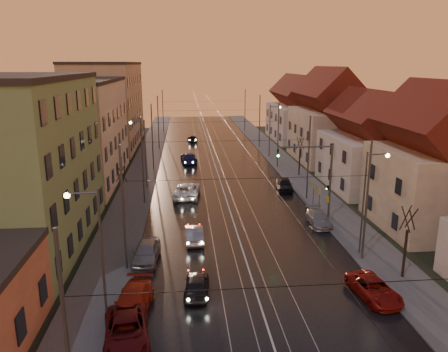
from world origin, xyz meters
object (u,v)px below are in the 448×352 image
object	(u,v)px
parked_left_2	(133,302)
street_lamp_0	(96,246)
driving_car_3	(189,158)
parked_left_1	(126,331)
street_lamp_1	(368,193)
parked_right_0	(374,289)
driving_car_2	(187,190)
parked_right_1	(319,218)
street_lamp_2	(143,147)
parked_left_3	(146,252)
traffic_light_mast	(320,171)
parked_right_2	(284,184)
driving_car_4	(192,139)
street_lamp_3	(272,126)
driving_car_1	(194,234)
driving_car_0	(197,285)

from	to	relation	value
parked_left_2	street_lamp_0	bearing A→B (deg)	-130.82
driving_car_3	parked_left_1	distance (m)	42.53
street_lamp_1	parked_right_0	xyz separation A→B (m)	(-1.93, -6.25, -4.28)
driving_car_3	parked_left_2	bearing A→B (deg)	79.61
driving_car_2	parked_right_1	size ratio (longest dim) A/B	1.35
street_lamp_1	street_lamp_2	distance (m)	27.05
parked_left_3	parked_right_0	bearing A→B (deg)	-19.76
traffic_light_mast	parked_right_2	xyz separation A→B (m)	(-0.98, 9.63, -3.89)
parked_left_3	driving_car_3	bearing A→B (deg)	88.15
street_lamp_1	driving_car_4	xyz separation A→B (m)	(-11.91, 50.57, -4.26)
street_lamp_2	driving_car_3	distance (m)	14.58
parked_left_3	parked_right_2	bearing A→B (deg)	54.91
street_lamp_1	parked_left_1	xyz separation A→B (m)	(-16.67, -9.45, -4.20)
traffic_light_mast	parked_right_2	bearing A→B (deg)	95.84
parked_right_0	parked_left_3	bearing A→B (deg)	148.22
traffic_light_mast	street_lamp_3	bearing A→B (deg)	87.73
traffic_light_mast	driving_car_4	bearing A→B (deg)	104.24
parked_right_2	parked_right_0	bearing A→B (deg)	-83.79
traffic_light_mast	parked_left_1	distance (m)	23.70
driving_car_1	driving_car_4	size ratio (longest dim) A/B	1.07
street_lamp_2	driving_car_1	distance (m)	17.71
parked_left_3	driving_car_1	bearing A→B (deg)	47.91
street_lamp_2	driving_car_2	world-z (taller)	street_lamp_2
driving_car_4	parked_right_0	distance (m)	57.69
traffic_light_mast	driving_car_0	bearing A→B (deg)	-132.61
driving_car_4	driving_car_0	bearing A→B (deg)	82.17
driving_car_3	parked_right_2	xyz separation A→B (m)	(10.74, -15.29, -0.06)
traffic_light_mast	parked_left_2	distance (m)	21.65
driving_car_1	street_lamp_0	bearing A→B (deg)	63.44
driving_car_3	driving_car_4	size ratio (longest dim) A/B	1.43
street_lamp_0	parked_left_2	distance (m)	4.70
street_lamp_3	parked_left_1	bearing A→B (deg)	-110.15
street_lamp_2	parked_left_2	distance (m)	26.93
driving_car_1	traffic_light_mast	bearing A→B (deg)	-161.42
traffic_light_mast	driving_car_1	xyz separation A→B (m)	(-11.69, -4.33, -3.95)
parked_left_2	parked_right_2	world-z (taller)	parked_right_2
driving_car_0	parked_left_3	xyz separation A→B (m)	(-3.54, 5.04, 0.11)
street_lamp_1	traffic_light_mast	bearing A→B (deg)	97.91
driving_car_4	parked_right_1	size ratio (longest dim) A/B	0.88
parked_left_1	driving_car_2	bearing A→B (deg)	74.72
driving_car_2	parked_left_3	distance (m)	16.07
driving_car_4	parked_right_0	xyz separation A→B (m)	(9.99, -56.82, -0.02)
driving_car_0	parked_left_2	size ratio (longest dim) A/B	0.79
parked_left_1	parked_left_2	size ratio (longest dim) A/B	1.04
street_lamp_0	street_lamp_1	distance (m)	19.89
parked_left_1	parked_right_2	distance (m)	30.75
traffic_light_mast	parked_right_1	size ratio (longest dim) A/B	1.72
driving_car_0	driving_car_4	xyz separation A→B (m)	(0.96, 55.37, -0.01)
street_lamp_0	traffic_light_mast	size ratio (longest dim) A/B	1.11
driving_car_1	street_lamp_2	bearing A→B (deg)	-73.41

